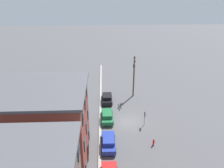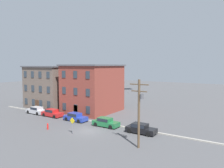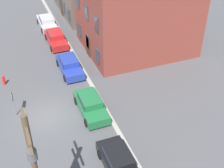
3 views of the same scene
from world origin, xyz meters
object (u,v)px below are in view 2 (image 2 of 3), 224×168
object	(u,v)px
car_green	(106,122)
utility_pole	(139,110)
caution_sign	(72,123)
car_black	(141,128)
car_red	(52,113)
fire_hydrant	(48,126)
car_silver	(36,110)
car_blue	(75,117)

from	to	relation	value
car_green	utility_pole	bearing A→B (deg)	-31.95
caution_sign	utility_pole	xyz separation A→B (m)	(10.34, 0.43, 2.97)
caution_sign	car_black	bearing A→B (deg)	35.16
car_red	car_green	bearing A→B (deg)	-0.08
fire_hydrant	car_green	bearing A→B (deg)	43.59
fire_hydrant	car_silver	bearing A→B (deg)	149.89
car_red	utility_pole	size ratio (longest dim) A/B	0.53
utility_pole	car_red	bearing A→B (deg)	165.75
car_blue	utility_pole	world-z (taller)	utility_pole
car_red	fire_hydrant	distance (m)	8.67
car_red	car_silver	bearing A→B (deg)	-179.07
car_blue	car_green	xyz separation A→B (m)	(6.52, 0.03, 0.00)
car_blue	fire_hydrant	world-z (taller)	car_blue
car_blue	caution_sign	size ratio (longest dim) A/B	1.77
car_silver	car_black	bearing A→B (deg)	-0.10
caution_sign	utility_pole	world-z (taller)	utility_pole
car_silver	utility_pole	bearing A→B (deg)	-11.62
car_silver	fire_hydrant	xyz separation A→B (m)	(10.62, -6.16, -0.27)
caution_sign	utility_pole	size ratio (longest dim) A/B	0.30
car_black	utility_pole	bearing A→B (deg)	-66.54
car_blue	car_black	bearing A→B (deg)	-0.30
car_green	utility_pole	distance (m)	10.83
car_green	car_black	world-z (taller)	same
car_silver	car_black	xyz separation A→B (m)	(23.45, -0.04, 0.00)
car_black	car_silver	bearing A→B (deg)	179.90
utility_pole	car_black	bearing A→B (deg)	113.46
car_silver	car_blue	distance (m)	10.64
car_silver	car_blue	bearing A→B (deg)	0.14
car_green	fire_hydrant	xyz separation A→B (m)	(-6.53, -6.22, -0.27)
car_silver	car_green	bearing A→B (deg)	0.19
car_blue	caution_sign	xyz separation A→B (m)	(4.75, -5.75, 0.91)
car_blue	utility_pole	distance (m)	16.47
car_silver	car_black	distance (m)	23.45
car_red	fire_hydrant	world-z (taller)	car_red
car_red	utility_pole	bearing A→B (deg)	-14.25
car_blue	caution_sign	world-z (taller)	caution_sign
car_green	car_silver	bearing A→B (deg)	-179.81
car_red	car_black	size ratio (longest dim) A/B	1.00
car_blue	car_silver	bearing A→B (deg)	-179.86
car_silver	car_blue	size ratio (longest dim) A/B	1.00
car_black	utility_pole	size ratio (longest dim) A/B	0.53
caution_sign	utility_pole	distance (m)	10.77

